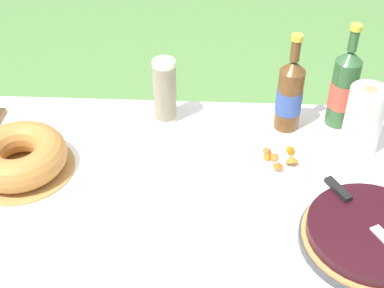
{
  "coord_description": "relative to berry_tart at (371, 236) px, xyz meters",
  "views": [
    {
      "loc": [
        0.17,
        -1.01,
        1.75
      ],
      "look_at": [
        0.11,
        0.19,
        0.8
      ],
      "focal_mm": 50.0,
      "sensor_mm": 36.0,
      "label": 1
    }
  ],
  "objects": [
    {
      "name": "berry_tart",
      "position": [
        0.0,
        0.0,
        0.0
      ],
      "size": [
        0.35,
        0.35,
        0.06
      ],
      "color": "#38383D",
      "rests_on": "tablecloth"
    },
    {
      "name": "garden_table",
      "position": [
        -0.56,
        0.11,
        -0.1
      ],
      "size": [
        1.64,
        0.99,
        0.74
      ],
      "color": "brown",
      "rests_on": "ground_plane"
    },
    {
      "name": "bundt_cake",
      "position": [
        -0.93,
        0.23,
        0.02
      ],
      "size": [
        0.3,
        0.3,
        0.1
      ],
      "color": "#B78447",
      "rests_on": "tablecloth"
    },
    {
      "name": "cup_stack",
      "position": [
        -0.54,
        0.5,
        0.08
      ],
      "size": [
        0.07,
        0.07,
        0.21
      ],
      "color": "beige",
      "rests_on": "tablecloth"
    },
    {
      "name": "cider_bottle_green",
      "position": [
        0.01,
        0.51,
        0.1
      ],
      "size": [
        0.08,
        0.08,
        0.34
      ],
      "color": "#2D562D",
      "rests_on": "tablecloth"
    },
    {
      "name": "serving_knife",
      "position": [
        -0.01,
        0.03,
        0.04
      ],
      "size": [
        0.2,
        0.34,
        0.01
      ],
      "rotation": [
        0.0,
        0.0,
        5.2
      ],
      "color": "silver",
      "rests_on": "berry_tart"
    },
    {
      "name": "paper_towel_roll",
      "position": [
        0.04,
        0.38,
        0.07
      ],
      "size": [
        0.11,
        0.11,
        0.21
      ],
      "color": "white",
      "rests_on": "tablecloth"
    },
    {
      "name": "tablecloth",
      "position": [
        -0.56,
        0.11,
        -0.04
      ],
      "size": [
        1.65,
        1.0,
        0.1
      ],
      "color": "white",
      "rests_on": "garden_table"
    },
    {
      "name": "snack_plate_left",
      "position": [
        -0.22,
        0.3,
        -0.02
      ],
      "size": [
        0.23,
        0.23,
        0.05
      ],
      "color": "white",
      "rests_on": "tablecloth"
    },
    {
      "name": "cider_bottle_amber",
      "position": [
        -0.16,
        0.48,
        0.09
      ],
      "size": [
        0.08,
        0.08,
        0.32
      ],
      "color": "brown",
      "rests_on": "tablecloth"
    }
  ]
}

